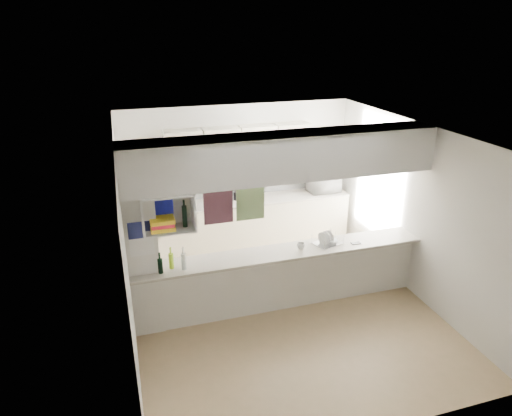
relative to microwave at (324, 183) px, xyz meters
name	(u,v)px	position (x,y,z in m)	size (l,w,h in m)	color
floor	(281,306)	(-1.61, -2.10, -1.08)	(4.80, 4.80, 0.00)	#A1875D
ceiling	(285,134)	(-1.61, -2.10, 1.52)	(4.80, 4.80, 0.00)	white
wall_back	(238,175)	(-1.61, 0.30, 0.22)	(4.20, 4.20, 0.00)	silver
wall_left	(125,247)	(-3.71, -2.10, 0.22)	(4.80, 4.80, 0.00)	silver
wall_right	(414,210)	(0.49, -2.10, 0.22)	(4.80, 4.80, 0.00)	silver
servery_partition	(271,204)	(-1.78, -2.10, 0.58)	(4.20, 0.50, 2.60)	silver
cubby_shelf	(166,214)	(-3.17, -2.16, 0.63)	(0.65, 0.35, 0.50)	white
kitchen_run	(250,203)	(-1.45, 0.04, -0.25)	(3.60, 0.63, 2.24)	beige
microwave	(324,183)	(0.00, 0.00, 0.00)	(0.57, 0.39, 0.32)	white
bowl	(327,174)	(0.03, -0.03, 0.19)	(0.23, 0.23, 0.06)	#0D1290
dish_rack	(328,238)	(-0.89, -2.06, -0.08)	(0.46, 0.40, 0.21)	silver
cup	(301,246)	(-1.34, -2.13, -0.10)	(0.11, 0.11, 0.09)	white
wine_bottles	(172,262)	(-3.15, -2.18, -0.04)	(0.36, 0.14, 0.32)	black
plastic_tubs	(333,242)	(-0.82, -2.11, -0.12)	(0.49, 0.18, 0.07)	silver
utensil_jar	(236,196)	(-1.71, 0.05, -0.08)	(0.11, 0.11, 0.15)	black
knife_block	(239,193)	(-1.64, 0.08, -0.05)	(0.11, 0.09, 0.22)	brown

